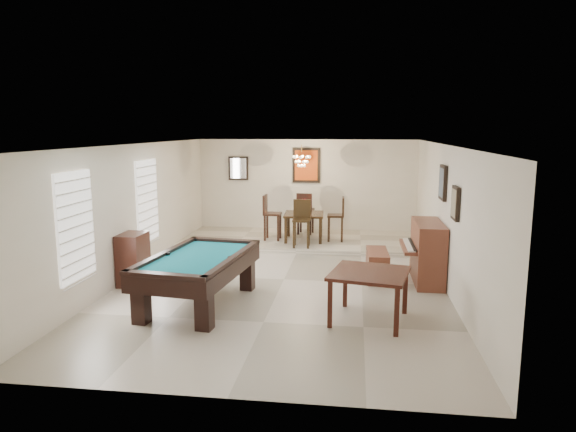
% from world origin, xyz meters
% --- Properties ---
extents(ground_plane, '(6.00, 9.00, 0.02)m').
position_xyz_m(ground_plane, '(0.00, 0.00, -0.01)').
color(ground_plane, beige).
extents(wall_back, '(6.00, 0.04, 2.60)m').
position_xyz_m(wall_back, '(0.00, 4.50, 1.30)').
color(wall_back, silver).
rests_on(wall_back, ground_plane).
extents(wall_front, '(6.00, 0.04, 2.60)m').
position_xyz_m(wall_front, '(0.00, -4.50, 1.30)').
color(wall_front, silver).
rests_on(wall_front, ground_plane).
extents(wall_left, '(0.04, 9.00, 2.60)m').
position_xyz_m(wall_left, '(-3.00, 0.00, 1.30)').
color(wall_left, silver).
rests_on(wall_left, ground_plane).
extents(wall_right, '(0.04, 9.00, 2.60)m').
position_xyz_m(wall_right, '(3.00, 0.00, 1.30)').
color(wall_right, silver).
rests_on(wall_right, ground_plane).
extents(ceiling, '(6.00, 9.00, 0.04)m').
position_xyz_m(ceiling, '(0.00, 0.00, 2.60)').
color(ceiling, white).
rests_on(ceiling, wall_back).
extents(dining_step, '(6.00, 2.50, 0.12)m').
position_xyz_m(dining_step, '(0.00, 3.25, 0.06)').
color(dining_step, beige).
rests_on(dining_step, ground_plane).
extents(window_left_front, '(0.06, 1.00, 1.70)m').
position_xyz_m(window_left_front, '(-2.97, -2.20, 1.40)').
color(window_left_front, white).
rests_on(window_left_front, wall_left).
extents(window_left_rear, '(0.06, 1.00, 1.70)m').
position_xyz_m(window_left_rear, '(-2.97, 0.60, 1.40)').
color(window_left_rear, white).
rests_on(window_left_rear, wall_left).
extents(pool_table, '(1.61, 2.60, 0.82)m').
position_xyz_m(pool_table, '(-1.20, -1.61, 0.41)').
color(pool_table, black).
rests_on(pool_table, ground_plane).
extents(square_table, '(1.32, 1.32, 0.77)m').
position_xyz_m(square_table, '(1.58, -1.96, 0.38)').
color(square_table, black).
rests_on(square_table, ground_plane).
extents(upright_piano, '(0.78, 1.39, 1.16)m').
position_xyz_m(upright_piano, '(2.59, 0.20, 0.58)').
color(upright_piano, brown).
rests_on(upright_piano, ground_plane).
extents(piano_bench, '(0.42, 1.02, 0.56)m').
position_xyz_m(piano_bench, '(1.79, 0.26, 0.28)').
color(piano_bench, brown).
rests_on(piano_bench, ground_plane).
extents(apothecary_chest, '(0.43, 0.65, 0.97)m').
position_xyz_m(apothecary_chest, '(-2.76, -0.66, 0.49)').
color(apothecary_chest, black).
rests_on(apothecary_chest, ground_plane).
extents(dining_table, '(1.02, 1.02, 0.80)m').
position_xyz_m(dining_table, '(0.08, 3.05, 0.52)').
color(dining_table, black).
rests_on(dining_table, dining_step).
extents(flower_vase, '(0.16, 0.16, 0.26)m').
position_xyz_m(flower_vase, '(0.08, 3.05, 1.05)').
color(flower_vase, red).
rests_on(flower_vase, dining_table).
extents(dining_chair_south, '(0.43, 0.43, 1.11)m').
position_xyz_m(dining_chair_south, '(0.10, 2.29, 0.68)').
color(dining_chair_south, black).
rests_on(dining_chair_south, dining_step).
extents(dining_chair_north, '(0.45, 0.45, 1.11)m').
position_xyz_m(dining_chair_north, '(0.05, 3.85, 0.67)').
color(dining_chair_north, black).
rests_on(dining_chair_north, dining_step).
extents(dining_chair_west, '(0.43, 0.43, 1.14)m').
position_xyz_m(dining_chair_west, '(-0.71, 3.01, 0.69)').
color(dining_chair_west, black).
rests_on(dining_chair_west, dining_step).
extents(dining_chair_east, '(0.42, 0.42, 1.10)m').
position_xyz_m(dining_chair_east, '(0.87, 3.08, 0.67)').
color(dining_chair_east, black).
rests_on(dining_chair_east, dining_step).
extents(chandelier, '(0.44, 0.44, 0.60)m').
position_xyz_m(chandelier, '(0.00, 3.20, 2.20)').
color(chandelier, '#FFE5B2').
rests_on(chandelier, ceiling).
extents(back_painting, '(0.75, 0.06, 0.95)m').
position_xyz_m(back_painting, '(0.00, 4.46, 1.90)').
color(back_painting, '#D84C14').
rests_on(back_painting, wall_back).
extents(back_mirror, '(0.55, 0.06, 0.65)m').
position_xyz_m(back_mirror, '(-1.90, 4.46, 1.80)').
color(back_mirror, white).
rests_on(back_mirror, wall_back).
extents(right_picture_upper, '(0.06, 0.55, 0.65)m').
position_xyz_m(right_picture_upper, '(2.96, 0.30, 1.90)').
color(right_picture_upper, slate).
rests_on(right_picture_upper, wall_right).
extents(right_picture_lower, '(0.06, 0.45, 0.55)m').
position_xyz_m(right_picture_lower, '(2.96, -1.00, 1.70)').
color(right_picture_lower, gray).
rests_on(right_picture_lower, wall_right).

